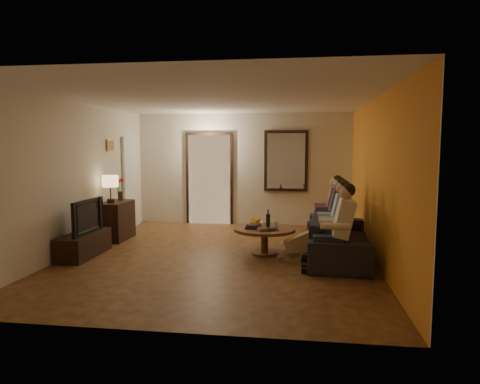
# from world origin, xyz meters

# --- Properties ---
(floor) EXTENTS (5.00, 6.00, 0.01)m
(floor) POSITION_xyz_m (0.00, 0.00, 0.00)
(floor) COLOR #412711
(floor) RESTS_ON ground
(ceiling) EXTENTS (5.00, 6.00, 0.01)m
(ceiling) POSITION_xyz_m (0.00, 0.00, 2.60)
(ceiling) COLOR white
(ceiling) RESTS_ON back_wall
(back_wall) EXTENTS (5.00, 0.02, 2.60)m
(back_wall) POSITION_xyz_m (0.00, 3.00, 1.30)
(back_wall) COLOR beige
(back_wall) RESTS_ON floor
(front_wall) EXTENTS (5.00, 0.02, 2.60)m
(front_wall) POSITION_xyz_m (0.00, -3.00, 1.30)
(front_wall) COLOR beige
(front_wall) RESTS_ON floor
(left_wall) EXTENTS (0.02, 6.00, 2.60)m
(left_wall) POSITION_xyz_m (-2.50, 0.00, 1.30)
(left_wall) COLOR beige
(left_wall) RESTS_ON floor
(right_wall) EXTENTS (0.02, 6.00, 2.60)m
(right_wall) POSITION_xyz_m (2.50, 0.00, 1.30)
(right_wall) COLOR beige
(right_wall) RESTS_ON floor
(orange_accent) EXTENTS (0.01, 6.00, 2.60)m
(orange_accent) POSITION_xyz_m (2.49, 0.00, 1.30)
(orange_accent) COLOR orange
(orange_accent) RESTS_ON right_wall
(kitchen_doorway) EXTENTS (1.00, 0.06, 2.10)m
(kitchen_doorway) POSITION_xyz_m (-0.80, 2.98, 1.05)
(kitchen_doorway) COLOR #FFE0A5
(kitchen_doorway) RESTS_ON floor
(door_trim) EXTENTS (1.12, 0.04, 2.22)m
(door_trim) POSITION_xyz_m (-0.80, 2.97, 1.05)
(door_trim) COLOR black
(door_trim) RESTS_ON floor
(fridge_glimpse) EXTENTS (0.45, 0.03, 1.70)m
(fridge_glimpse) POSITION_xyz_m (-0.55, 2.98, 0.90)
(fridge_glimpse) COLOR silver
(fridge_glimpse) RESTS_ON floor
(mirror_frame) EXTENTS (1.00, 0.05, 1.40)m
(mirror_frame) POSITION_xyz_m (1.00, 2.96, 1.50)
(mirror_frame) COLOR black
(mirror_frame) RESTS_ON back_wall
(mirror_glass) EXTENTS (0.86, 0.02, 1.26)m
(mirror_glass) POSITION_xyz_m (1.00, 2.93, 1.50)
(mirror_glass) COLOR white
(mirror_glass) RESTS_ON back_wall
(white_door) EXTENTS (0.06, 0.85, 2.04)m
(white_door) POSITION_xyz_m (-2.46, 2.30, 1.02)
(white_door) COLOR white
(white_door) RESTS_ON floor
(framed_art) EXTENTS (0.03, 0.28, 0.24)m
(framed_art) POSITION_xyz_m (-2.47, 1.30, 1.85)
(framed_art) COLOR #B28C33
(framed_art) RESTS_ON left_wall
(art_canvas) EXTENTS (0.01, 0.22, 0.18)m
(art_canvas) POSITION_xyz_m (-2.46, 1.30, 1.85)
(art_canvas) COLOR brown
(art_canvas) RESTS_ON left_wall
(dresser) EXTENTS (0.45, 0.85, 0.75)m
(dresser) POSITION_xyz_m (-2.25, 0.98, 0.38)
(dresser) COLOR black
(dresser) RESTS_ON floor
(table_lamp) EXTENTS (0.30, 0.30, 0.54)m
(table_lamp) POSITION_xyz_m (-2.25, 0.76, 1.02)
(table_lamp) COLOR beige
(table_lamp) RESTS_ON dresser
(flower_vase) EXTENTS (0.14, 0.14, 0.44)m
(flower_vase) POSITION_xyz_m (-2.25, 1.20, 0.97)
(flower_vase) COLOR red
(flower_vase) RESTS_ON dresser
(tv_stand) EXTENTS (0.45, 1.17, 0.39)m
(tv_stand) POSITION_xyz_m (-2.25, -0.33, 0.19)
(tv_stand) COLOR black
(tv_stand) RESTS_ON floor
(tv) EXTENTS (0.99, 0.13, 0.57)m
(tv) POSITION_xyz_m (-2.25, -0.33, 0.67)
(tv) COLOR black
(tv) RESTS_ON tv_stand
(sofa) EXTENTS (2.42, 1.11, 0.69)m
(sofa) POSITION_xyz_m (1.98, 0.17, 0.34)
(sofa) COLOR black
(sofa) RESTS_ON floor
(person_a) EXTENTS (0.60, 0.40, 1.20)m
(person_a) POSITION_xyz_m (1.88, -0.73, 0.60)
(person_a) COLOR tan
(person_a) RESTS_ON sofa
(person_b) EXTENTS (0.60, 0.40, 1.20)m
(person_b) POSITION_xyz_m (1.88, -0.13, 0.60)
(person_b) COLOR tan
(person_b) RESTS_ON sofa
(person_c) EXTENTS (0.60, 0.40, 1.20)m
(person_c) POSITION_xyz_m (1.88, 0.47, 0.60)
(person_c) COLOR tan
(person_c) RESTS_ON sofa
(person_d) EXTENTS (0.60, 0.40, 1.20)m
(person_d) POSITION_xyz_m (1.88, 1.07, 0.60)
(person_d) COLOR tan
(person_d) RESTS_ON sofa
(dog) EXTENTS (0.56, 0.25, 0.56)m
(dog) POSITION_xyz_m (1.32, -0.13, 0.28)
(dog) COLOR tan
(dog) RESTS_ON floor
(coffee_table) EXTENTS (1.22, 1.22, 0.45)m
(coffee_table) POSITION_xyz_m (0.73, 0.23, 0.23)
(coffee_table) COLOR brown
(coffee_table) RESTS_ON floor
(bowl) EXTENTS (0.26, 0.26, 0.06)m
(bowl) POSITION_xyz_m (0.55, 0.45, 0.48)
(bowl) COLOR white
(bowl) RESTS_ON coffee_table
(oranges) EXTENTS (0.20, 0.20, 0.08)m
(oranges) POSITION_xyz_m (0.55, 0.45, 0.55)
(oranges) COLOR orange
(oranges) RESTS_ON bowl
(wine_bottle) EXTENTS (0.07, 0.07, 0.31)m
(wine_bottle) POSITION_xyz_m (0.78, 0.33, 0.60)
(wine_bottle) COLOR black
(wine_bottle) RESTS_ON coffee_table
(wine_glass) EXTENTS (0.06, 0.06, 0.10)m
(wine_glass) POSITION_xyz_m (0.91, 0.28, 0.50)
(wine_glass) COLOR silver
(wine_glass) RESTS_ON coffee_table
(book_stack) EXTENTS (0.20, 0.15, 0.07)m
(book_stack) POSITION_xyz_m (0.51, 0.13, 0.48)
(book_stack) COLOR black
(book_stack) RESTS_ON coffee_table
(laptop) EXTENTS (0.39, 0.35, 0.03)m
(laptop) POSITION_xyz_m (0.83, -0.05, 0.46)
(laptop) COLOR black
(laptop) RESTS_ON coffee_table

